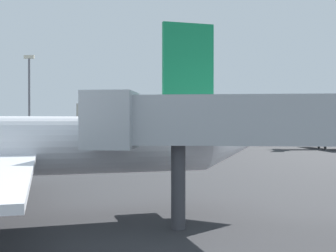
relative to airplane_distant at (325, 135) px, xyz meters
name	(u,v)px	position (x,y,z in m)	size (l,w,h in m)	color
airplane_distant	(325,135)	(0.00, 0.00, 0.00)	(22.47, 16.58, 7.27)	white
jet_bridge	(250,123)	(-22.71, -63.95, 2.43)	(17.85, 2.89, 6.68)	#B2B7BC
light_mast_left	(29,94)	(-63.71, 14.09, 8.94)	(2.40, 0.50, 20.73)	slate
terminal_building	(202,122)	(-22.90, 41.33, 2.37)	(68.58, 20.61, 10.14)	beige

